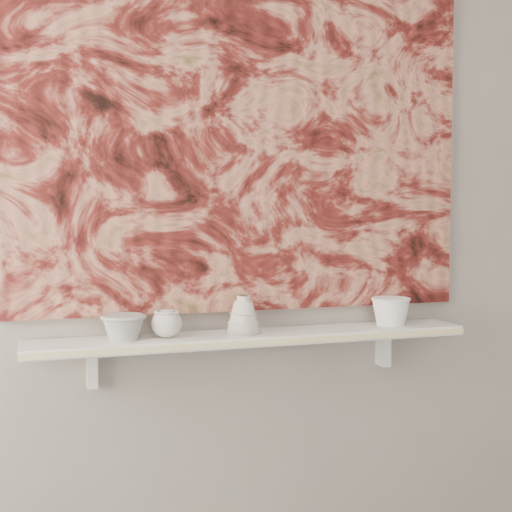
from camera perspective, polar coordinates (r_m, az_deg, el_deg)
name	(u,v)px	position (r m, az deg, el deg)	size (l,w,h in m)	color
wall_back	(244,199)	(2.30, -0.95, 4.61)	(3.60, 3.60, 0.00)	gray
shelf	(253,337)	(2.24, -0.22, -6.53)	(1.40, 0.18, 0.03)	white
shelf_stripe	(263,343)	(2.15, 0.54, -6.94)	(1.40, 0.01, 0.02)	beige
bracket_left	(92,367)	(2.22, -13.00, -8.68)	(0.03, 0.06, 0.12)	white
bracket_right	(383,348)	(2.50, 10.14, -7.27)	(0.03, 0.06, 0.12)	white
painting	(245,139)	(2.30, -0.85, 9.36)	(1.50, 0.03, 1.10)	maroon
house_motif	(373,234)	(2.45, 9.36, 1.74)	(0.09, 0.00, 0.08)	black
bowl_grey	(123,327)	(2.15, -10.56, -5.59)	(0.13, 0.13, 0.08)	#9C9C9A
cup_cream	(167,323)	(2.17, -7.17, -5.38)	(0.09, 0.09, 0.08)	beige
bell_vessel	(243,314)	(2.22, -1.03, -4.70)	(0.11, 0.11, 0.12)	beige
bowl_white	(391,311)	(2.42, 10.73, -4.35)	(0.13, 0.13, 0.09)	white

